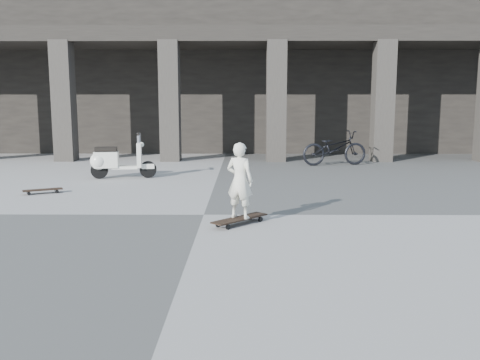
{
  "coord_description": "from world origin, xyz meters",
  "views": [
    {
      "loc": [
        0.7,
        -8.72,
        1.93
      ],
      "look_at": [
        0.64,
        -0.21,
        0.65
      ],
      "focal_mm": 38.0,
      "sensor_mm": 36.0,
      "label": 1
    }
  ],
  "objects_px": {
    "child": "(240,180)",
    "scooter": "(112,161)",
    "skateboard_spare": "(43,190)",
    "bicycle": "(334,148)",
    "longboard": "(240,219)"
  },
  "relations": [
    {
      "from": "child",
      "to": "scooter",
      "type": "xyz_separation_m",
      "value": [
        -3.37,
        5.09,
        -0.25
      ]
    },
    {
      "from": "scooter",
      "to": "bicycle",
      "type": "height_order",
      "value": "scooter"
    },
    {
      "from": "longboard",
      "to": "child",
      "type": "height_order",
      "value": "child"
    },
    {
      "from": "skateboard_spare",
      "to": "scooter",
      "type": "height_order",
      "value": "scooter"
    },
    {
      "from": "bicycle",
      "to": "scooter",
      "type": "bearing_deg",
      "value": 103.61
    },
    {
      "from": "child",
      "to": "scooter",
      "type": "distance_m",
      "value": 6.11
    },
    {
      "from": "scooter",
      "to": "longboard",
      "type": "bearing_deg",
      "value": -64.11
    },
    {
      "from": "skateboard_spare",
      "to": "child",
      "type": "height_order",
      "value": "child"
    },
    {
      "from": "longboard",
      "to": "bicycle",
      "type": "relative_size",
      "value": 0.46
    },
    {
      "from": "child",
      "to": "bicycle",
      "type": "bearing_deg",
      "value": -85.87
    },
    {
      "from": "longboard",
      "to": "skateboard_spare",
      "type": "bearing_deg",
      "value": 100.35
    },
    {
      "from": "skateboard_spare",
      "to": "bicycle",
      "type": "bearing_deg",
      "value": 8.82
    },
    {
      "from": "longboard",
      "to": "scooter",
      "type": "bearing_deg",
      "value": 76.9
    },
    {
      "from": "longboard",
      "to": "skateboard_spare",
      "type": "distance_m",
      "value": 5.13
    },
    {
      "from": "longboard",
      "to": "skateboard_spare",
      "type": "relative_size",
      "value": 1.17
    }
  ]
}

